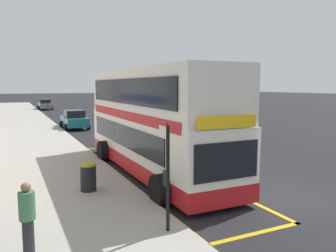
{
  "coord_description": "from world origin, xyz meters",
  "views": [
    {
      "loc": [
        -7.96,
        -7.77,
        3.73
      ],
      "look_at": [
        -1.06,
        6.65,
        1.79
      ],
      "focal_mm": 35.65,
      "sensor_mm": 36.0,
      "label": 1
    }
  ],
  "objects_px": {
    "bus_stop_sign": "(167,168)",
    "parked_car_teal_distant": "(74,120)",
    "double_decker_bus": "(152,125)",
    "pedestrian_waiting_near_sign": "(27,216)",
    "parked_car_grey_across": "(45,105)",
    "litter_bin": "(88,177)"
  },
  "relations": [
    {
      "from": "pedestrian_waiting_near_sign",
      "to": "bus_stop_sign",
      "type": "bearing_deg",
      "value": -3.22
    },
    {
      "from": "double_decker_bus",
      "to": "parked_car_grey_across",
      "type": "xyz_separation_m",
      "value": [
        -0.43,
        41.81,
        -1.26
      ]
    },
    {
      "from": "parked_car_grey_across",
      "to": "parked_car_teal_distant",
      "type": "xyz_separation_m",
      "value": [
        -0.01,
        -25.47,
        0.0
      ]
    },
    {
      "from": "bus_stop_sign",
      "to": "pedestrian_waiting_near_sign",
      "type": "relative_size",
      "value": 1.72
    },
    {
      "from": "double_decker_bus",
      "to": "parked_car_teal_distant",
      "type": "height_order",
      "value": "double_decker_bus"
    },
    {
      "from": "bus_stop_sign",
      "to": "pedestrian_waiting_near_sign",
      "type": "xyz_separation_m",
      "value": [
        -3.18,
        0.18,
        -0.74
      ]
    },
    {
      "from": "double_decker_bus",
      "to": "pedestrian_waiting_near_sign",
      "type": "xyz_separation_m",
      "value": [
        -5.27,
        -5.68,
        -1.08
      ]
    },
    {
      "from": "parked_car_teal_distant",
      "to": "pedestrian_waiting_near_sign",
      "type": "relative_size",
      "value": 2.67
    },
    {
      "from": "bus_stop_sign",
      "to": "parked_car_teal_distant",
      "type": "height_order",
      "value": "bus_stop_sign"
    },
    {
      "from": "double_decker_bus",
      "to": "litter_bin",
      "type": "xyz_separation_m",
      "value": [
        -3.17,
        -1.88,
        -1.44
      ]
    },
    {
      "from": "parked_car_grey_across",
      "to": "pedestrian_waiting_near_sign",
      "type": "relative_size",
      "value": 2.67
    },
    {
      "from": "litter_bin",
      "to": "double_decker_bus",
      "type": "bearing_deg",
      "value": 30.66
    },
    {
      "from": "parked_car_grey_across",
      "to": "litter_bin",
      "type": "relative_size",
      "value": 4.39
    },
    {
      "from": "double_decker_bus",
      "to": "parked_car_grey_across",
      "type": "bearing_deg",
      "value": 90.59
    },
    {
      "from": "pedestrian_waiting_near_sign",
      "to": "litter_bin",
      "type": "bearing_deg",
      "value": 61.08
    },
    {
      "from": "parked_car_teal_distant",
      "to": "pedestrian_waiting_near_sign",
      "type": "xyz_separation_m",
      "value": [
        -4.83,
        -22.01,
        0.19
      ]
    },
    {
      "from": "parked_car_grey_across",
      "to": "bus_stop_sign",
      "type": "bearing_deg",
      "value": 87.1
    },
    {
      "from": "parked_car_teal_distant",
      "to": "litter_bin",
      "type": "relative_size",
      "value": 4.39
    },
    {
      "from": "bus_stop_sign",
      "to": "litter_bin",
      "type": "relative_size",
      "value": 2.82
    },
    {
      "from": "bus_stop_sign",
      "to": "double_decker_bus",
      "type": "bearing_deg",
      "value": 70.4
    },
    {
      "from": "double_decker_bus",
      "to": "parked_car_teal_distant",
      "type": "relative_size",
      "value": 2.6
    },
    {
      "from": "bus_stop_sign",
      "to": "parked_car_grey_across",
      "type": "relative_size",
      "value": 0.64
    }
  ]
}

